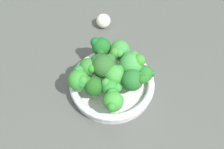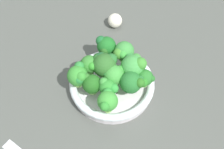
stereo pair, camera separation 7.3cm
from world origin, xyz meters
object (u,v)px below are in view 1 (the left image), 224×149
object	(u,v)px
broccoli_floret_7	(133,80)
broccoli_floret_8	(119,51)
broccoli_floret_1	(110,88)
broccoli_floret_2	(101,47)
broccoli_floret_0	(89,67)
broccoli_floret_5	(103,65)
broccoli_floret_6	(93,86)
broccoli_floret_9	(79,80)
broccoli_floret_4	(132,63)
garlic_bulb	(103,21)
broccoli_floret_10	(145,75)
bowl	(112,85)
broccoli_floret_3	(113,101)
broccoli_floret_11	(115,75)

from	to	relation	value
broccoli_floret_7	broccoli_floret_8	distance (cm)	10.39
broccoli_floret_1	broccoli_floret_2	world-z (taller)	broccoli_floret_2
broccoli_floret_0	broccoli_floret_5	xyz separation A→B (cm)	(-2.90, 2.46, 0.93)
broccoli_floret_6	broccoli_floret_9	distance (cm)	4.00
broccoli_floret_2	broccoli_floret_4	bearing A→B (deg)	100.89
broccoli_floret_2	broccoli_floret_9	distance (cm)	12.68
broccoli_floret_8	broccoli_floret_2	bearing A→B (deg)	-58.65
broccoli_floret_9	garlic_bulb	size ratio (longest dim) A/B	1.47
broccoli_floret_2	broccoli_floret_0	bearing A→B (deg)	23.20
broccoli_floret_2	broccoli_floret_6	size ratio (longest dim) A/B	1.13
broccoli_floret_1	broccoli_floret_10	size ratio (longest dim) A/B	1.10
broccoli_floret_4	broccoli_floret_7	xyz separation A→B (cm)	(3.39, 3.81, -0.62)
bowl	broccoli_floret_9	size ratio (longest dim) A/B	3.45
bowl	broccoli_floret_3	world-z (taller)	broccoli_floret_3
broccoli_floret_6	broccoli_floret_3	bearing A→B (deg)	91.01
broccoli_floret_0	broccoli_floret_2	distance (cm)	7.80
bowl	broccoli_floret_4	xyz separation A→B (cm)	(-5.81, 1.69, 6.27)
broccoli_floret_0	broccoli_floret_9	world-z (taller)	broccoli_floret_9
broccoli_floret_5	broccoli_floret_10	bearing A→B (deg)	125.94
broccoli_floret_7	broccoli_floret_11	world-z (taller)	broccoli_floret_7
broccoli_floret_0	garlic_bulb	xyz separation A→B (cm)	(-18.43, -14.41, -5.36)
bowl	broccoli_floret_5	size ratio (longest dim) A/B	3.00
bowl	broccoli_floret_0	xyz separation A→B (cm)	(3.34, -5.54, 5.76)
broccoli_floret_1	broccoli_floret_5	size ratio (longest dim) A/B	0.77
broccoli_floret_1	broccoli_floret_9	xyz separation A→B (cm)	(4.43, -7.13, 0.52)
broccoli_floret_9	broccoli_floret_11	size ratio (longest dim) A/B	1.07
broccoli_floret_0	broccoli_floret_1	bearing A→B (deg)	88.49
garlic_bulb	broccoli_floret_7	bearing A→B (deg)	63.52
broccoli_floret_0	broccoli_floret_3	size ratio (longest dim) A/B	0.91
broccoli_floret_2	broccoli_floret_8	bearing A→B (deg)	121.35
bowl	broccoli_floret_8	xyz separation A→B (cm)	(-6.65, -3.99, 5.81)
broccoli_floret_5	broccoli_floret_6	distance (cm)	6.51
broccoli_floret_9	broccoli_floret_6	bearing A→B (deg)	116.71
bowl	broccoli_floret_5	bearing A→B (deg)	-81.99
broccoli_floret_0	broccoli_floret_8	size ratio (longest dim) A/B	0.95
broccoli_floret_6	broccoli_floret_8	distance (cm)	13.35
broccoli_floret_5	bowl	bearing A→B (deg)	98.01
broccoli_floret_2	broccoli_floret_8	distance (cm)	5.41
broccoli_floret_9	broccoli_floret_11	world-z (taller)	broccoli_floret_9
bowl	broccoli_floret_10	xyz separation A→B (cm)	(-6.28, 6.19, 5.05)
broccoli_floret_8	broccoli_floret_11	xyz separation A→B (cm)	(6.52, 5.07, -0.35)
bowl	broccoli_floret_3	xyz separation A→B (cm)	(6.11, 6.80, 6.24)
broccoli_floret_3	broccoli_floret_9	bearing A→B (deg)	-80.18
broccoli_floret_4	broccoli_floret_5	bearing A→B (deg)	-37.35
broccoli_floret_1	broccoli_floret_5	distance (cm)	7.00
broccoli_floret_2	broccoli_floret_11	bearing A→B (deg)	69.06
broccoli_floret_4	broccoli_floret_6	size ratio (longest dim) A/B	1.31
broccoli_floret_5	broccoli_floret_6	xyz separation A→B (cm)	(5.81, 2.50, -1.52)
broccoli_floret_6	broccoli_floret_9	xyz separation A→B (cm)	(1.75, -3.48, 0.95)
bowl	broccoli_floret_8	bearing A→B (deg)	-149.01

